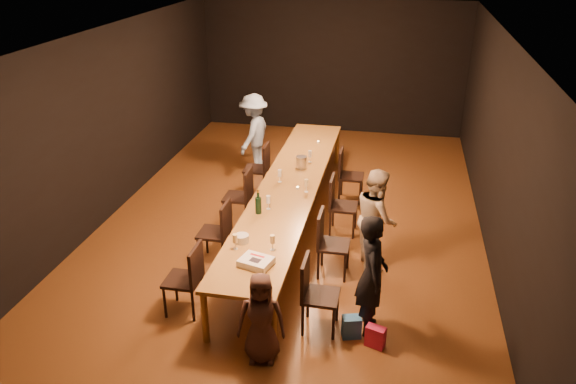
% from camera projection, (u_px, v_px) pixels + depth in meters
% --- Properties ---
extents(ground, '(10.00, 10.00, 0.00)m').
position_uv_depth(ground, '(290.00, 227.00, 9.00)').
color(ground, '#4B2112').
rests_on(ground, ground).
extents(room_shell, '(6.04, 10.04, 3.02)m').
position_uv_depth(room_shell, '(290.00, 101.00, 8.13)').
color(room_shell, black).
rests_on(room_shell, ground).
extents(table, '(0.90, 6.00, 0.75)m').
position_uv_depth(table, '(290.00, 187.00, 8.71)').
color(table, olive).
rests_on(table, ground).
extents(chair_right_0, '(0.42, 0.42, 0.93)m').
position_uv_depth(chair_right_0, '(321.00, 295.00, 6.52)').
color(chair_right_0, black).
rests_on(chair_right_0, ground).
extents(chair_right_1, '(0.42, 0.42, 0.93)m').
position_uv_depth(chair_right_1, '(334.00, 244.00, 7.59)').
color(chair_right_1, black).
rests_on(chair_right_1, ground).
extents(chair_right_2, '(0.42, 0.42, 0.93)m').
position_uv_depth(chair_right_2, '(344.00, 206.00, 8.65)').
color(chair_right_2, black).
rests_on(chair_right_2, ground).
extents(chair_right_3, '(0.42, 0.42, 0.93)m').
position_uv_depth(chair_right_3, '(351.00, 176.00, 9.72)').
color(chair_right_3, black).
rests_on(chair_right_3, ground).
extents(chair_left_0, '(0.42, 0.42, 0.93)m').
position_uv_depth(chair_left_0, '(183.00, 279.00, 6.83)').
color(chair_left_0, black).
rests_on(chair_left_0, ground).
extents(chair_left_1, '(0.42, 0.42, 0.93)m').
position_uv_depth(chair_left_1, '(214.00, 232.00, 7.89)').
color(chair_left_1, black).
rests_on(chair_left_1, ground).
extents(chair_left_2, '(0.42, 0.42, 0.93)m').
position_uv_depth(chair_left_2, '(238.00, 196.00, 8.96)').
color(chair_left_2, black).
rests_on(chair_left_2, ground).
extents(chair_left_3, '(0.42, 0.42, 0.93)m').
position_uv_depth(chair_left_3, '(256.00, 168.00, 10.03)').
color(chair_left_3, black).
rests_on(chair_left_3, ground).
extents(woman_birthday, '(0.44, 0.60, 1.50)m').
position_uv_depth(woman_birthday, '(372.00, 275.00, 6.40)').
color(woman_birthday, black).
rests_on(woman_birthday, ground).
extents(woman_tan, '(0.70, 0.81, 1.43)m').
position_uv_depth(woman_tan, '(376.00, 217.00, 7.76)').
color(woman_tan, beige).
rests_on(woman_tan, ground).
extents(man_blue, '(0.72, 1.07, 1.53)m').
position_uv_depth(man_blue, '(254.00, 133.00, 10.85)').
color(man_blue, '#7C99C0').
rests_on(man_blue, ground).
extents(child, '(0.57, 0.42, 1.07)m').
position_uv_depth(child, '(261.00, 318.00, 6.02)').
color(child, '#422A25').
rests_on(child, ground).
extents(gift_bag_red, '(0.25, 0.18, 0.26)m').
position_uv_depth(gift_bag_red, '(375.00, 337.00, 6.36)').
color(gift_bag_red, '#CA1E51').
rests_on(gift_bag_red, ground).
extents(gift_bag_blue, '(0.25, 0.20, 0.27)m').
position_uv_depth(gift_bag_blue, '(351.00, 327.00, 6.51)').
color(gift_bag_blue, '#2966B3').
rests_on(gift_bag_blue, ground).
extents(birthday_cake, '(0.43, 0.38, 0.09)m').
position_uv_depth(birthday_cake, '(256.00, 262.00, 6.57)').
color(birthday_cake, white).
rests_on(birthday_cake, table).
extents(plate_stack, '(0.23, 0.23, 0.10)m').
position_uv_depth(plate_stack, '(242.00, 238.00, 7.05)').
color(plate_stack, silver).
rests_on(plate_stack, table).
extents(champagne_bottle, '(0.09, 0.09, 0.36)m').
position_uv_depth(champagne_bottle, '(258.00, 201.00, 7.72)').
color(champagne_bottle, black).
rests_on(champagne_bottle, table).
extents(ice_bucket, '(0.23, 0.23, 0.20)m').
position_uv_depth(ice_bucket, '(301.00, 162.00, 9.26)').
color(ice_bucket, '#AFAFB4').
rests_on(ice_bucket, table).
extents(wineglass_0, '(0.06, 0.06, 0.21)m').
position_uv_depth(wineglass_0, '(235.00, 242.00, 6.87)').
color(wineglass_0, beige).
rests_on(wineglass_0, table).
extents(wineglass_1, '(0.06, 0.06, 0.21)m').
position_uv_depth(wineglass_1, '(272.00, 243.00, 6.85)').
color(wineglass_1, beige).
rests_on(wineglass_1, table).
extents(wineglass_2, '(0.06, 0.06, 0.21)m').
position_uv_depth(wineglass_2, '(268.00, 202.00, 7.87)').
color(wineglass_2, silver).
rests_on(wineglass_2, table).
extents(wineglass_3, '(0.06, 0.06, 0.21)m').
position_uv_depth(wineglass_3, '(306.00, 186.00, 8.39)').
color(wineglass_3, beige).
rests_on(wineglass_3, table).
extents(wineglass_4, '(0.06, 0.06, 0.21)m').
position_uv_depth(wineglass_4, '(280.00, 176.00, 8.73)').
color(wineglass_4, silver).
rests_on(wineglass_4, table).
extents(wineglass_5, '(0.06, 0.06, 0.21)m').
position_uv_depth(wineglass_5, '(310.00, 156.00, 9.48)').
color(wineglass_5, silver).
rests_on(wineglass_5, table).
extents(tealight_near, '(0.05, 0.05, 0.03)m').
position_uv_depth(tealight_near, '(266.00, 259.00, 6.69)').
color(tealight_near, '#B2B7B2').
rests_on(tealight_near, table).
extents(tealight_mid, '(0.05, 0.05, 0.03)m').
position_uv_depth(tealight_mid, '(298.00, 188.00, 8.53)').
color(tealight_mid, '#B2B7B2').
rests_on(tealight_mid, table).
extents(tealight_far, '(0.05, 0.05, 0.03)m').
position_uv_depth(tealight_far, '(318.00, 142.00, 10.39)').
color(tealight_far, '#B2B7B2').
rests_on(tealight_far, table).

